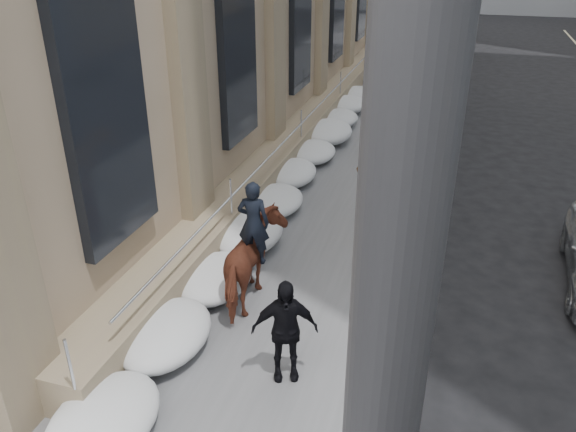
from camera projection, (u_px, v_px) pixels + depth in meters
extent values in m
plane|color=black|center=(243.00, 371.00, 9.79)|extent=(140.00, 140.00, 0.00)
cube|color=#555557|center=(354.00, 167.00, 18.32)|extent=(5.00, 80.00, 0.12)
cube|color=slate|center=(436.00, 176.00, 17.63)|extent=(0.24, 80.00, 0.12)
cube|color=#857556|center=(348.00, 82.00, 27.29)|extent=(1.10, 44.00, 0.90)
cylinder|color=silver|center=(358.00, 64.00, 26.78)|extent=(0.06, 42.00, 0.06)
cube|color=black|center=(301.00, 25.00, 19.84)|extent=(0.20, 2.20, 4.50)
cylinder|color=#2D2D30|center=(466.00, 28.00, 19.22)|extent=(0.18, 0.18, 8.00)
cylinder|color=#2D2D30|center=(469.00, 26.00, 26.49)|extent=(0.20, 0.20, 6.00)
ellipsoid|color=#BBBDC1|center=(166.00, 334.00, 9.97)|extent=(1.50, 2.10, 0.68)
ellipsoid|color=#BBBDC1|center=(248.00, 232.00, 13.37)|extent=(1.60, 2.20, 0.72)
ellipsoid|color=#BBBDC1|center=(292.00, 173.00, 16.83)|extent=(1.40, 2.00, 0.64)
ellipsoid|color=#BBBDC1|center=(328.00, 132.00, 20.19)|extent=(1.70, 2.30, 0.76)
ellipsoid|color=#BBBDC1|center=(348.00, 105.00, 23.66)|extent=(1.50, 2.10, 0.66)
imported|color=#552819|center=(254.00, 263.00, 11.07)|extent=(1.17, 2.21, 1.79)
imported|color=black|center=(256.00, 223.00, 10.84)|extent=(0.67, 0.47, 1.72)
imported|color=#442B13|center=(390.00, 202.00, 13.31)|extent=(1.95, 2.11, 2.04)
imported|color=black|center=(393.00, 169.00, 13.08)|extent=(0.94, 0.79, 1.72)
imported|color=black|center=(285.00, 330.00, 9.13)|extent=(1.18, 0.81, 1.87)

